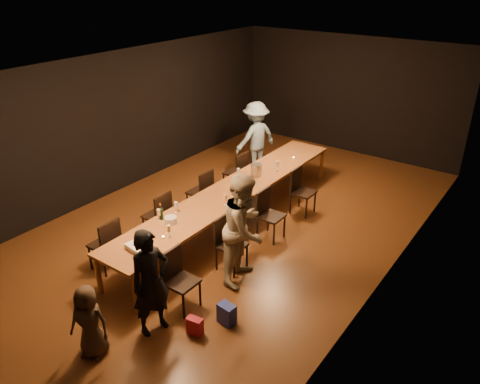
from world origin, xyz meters
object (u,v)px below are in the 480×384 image
Objects in this scene: chair_right_3 at (303,192)px; champagne_bottle at (161,211)px; chair_left_1 at (157,215)px; chair_right_1 at (232,245)px; man_blue at (256,137)px; ice_bucket at (256,170)px; birthday_cake at (140,247)px; chair_right_2 at (271,216)px; woman_tan at (244,229)px; chair_left_2 at (200,191)px; table at (234,192)px; chair_right_0 at (182,281)px; chair_left_0 at (104,244)px; chair_left_3 at (235,172)px; plate_stack at (171,220)px; child at (89,321)px; woman_birthday at (151,283)px.

champagne_bottle is at bearing -22.15° from chair_right_3.
chair_right_3 is 2.94m from chair_left_1.
chair_right_1 is 0.55× the size of man_blue.
chair_right_3 is 1.04m from ice_bucket.
ice_bucket reaches higher than birthday_cake.
chair_right_2 and chair_left_1 have the same top height.
chair_left_2 is at bearing 45.70° from woman_tan.
chair_right_3 is 3.75m from birthday_cake.
chair_right_3 is 0.51× the size of woman_tan.
man_blue reaches higher than table.
chair_right_0 is at bearing -125.22° from chair_left_1.
chair_left_1 is at bearing 0.00° from chair_left_0.
chair_left_2 is 1.22m from ice_bucket.
chair_left_2 is 1.00× the size of chair_left_3.
chair_right_2 is at bearing 1.36° from woman_tan.
chair_right_0 is at bearing -154.72° from chair_left_3.
chair_right_3 is 1.00× the size of chair_left_1.
ice_bucket is (-0.10, 3.25, 0.08)m from birthday_cake.
chair_right_2 is at bearing -42.30° from ice_bucket.
plate_stack is 0.24m from champagne_bottle.
man_blue is (-0.30, 2.44, 0.39)m from chair_left_2.
child is 1.39m from birthday_cake.
ice_bucket is at bearing -156.41° from chair_right_1.
chair_right_0 and chair_right_2 have the same top height.
chair_right_0 is 1.40m from child.
champagne_bottle is at bearing 179.20° from plate_stack.
chair_left_3 is (-0.85, 1.20, -0.24)m from table.
man_blue reaches higher than chair_right_0.
man_blue reaches higher than chair_left_3.
birthday_cake is 0.93m from champagne_bottle.
woman_tan reaches higher than chair_right_3.
chair_right_0 and chair_right_3 have the same top height.
table is at bearing -88.58° from ice_bucket.
chair_right_1 is at bearing -54.69° from table.
child is at bearing -7.47° from chair_right_1.
man_blue is 7.11× the size of ice_bucket.
champagne_bottle is 1.26× the size of ice_bucket.
chair_left_0 is at bearing -35.31° from chair_right_2.
chair_right_3 is at bearing -54.78° from chair_left_2.
chair_left_0 is at bearing -125.27° from champagne_bottle.
chair_right_0 is at bearing 39.88° from man_blue.
chair_left_1 is 4.51× the size of plate_stack.
birthday_cake is (-0.77, -2.46, 0.33)m from chair_right_2.
birthday_cake is at bearing 68.28° from woman_birthday.
chair_left_1 and chair_left_2 have the same top height.
plate_stack is at bearing -118.50° from chair_left_1.
chair_right_2 is at bearing -54.78° from chair_left_1.
woman_tan is (2.00, -2.47, 0.44)m from chair_left_3.
woman_tan reaches higher than champagne_bottle.
chair_right_0 is at bearing -34.28° from champagne_bottle.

